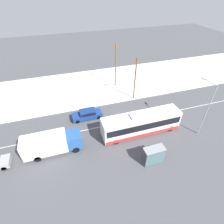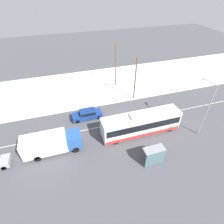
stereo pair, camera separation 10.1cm
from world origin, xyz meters
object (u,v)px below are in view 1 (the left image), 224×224
utility_pole_snowlot (116,65)px  box_truck (51,143)px  sedan_car (87,114)px  utility_pole_roadside (135,79)px  bus_shelter (155,154)px  streetlamp (206,104)px  pedestrian_at_stop (149,148)px  city_bus (141,124)px

utility_pole_snowlot → box_truck: bearing=-133.1°
sedan_car → utility_pole_snowlot: utility_pole_snowlot is taller
utility_pole_roadside → bus_shelter: bearing=-103.5°
streetlamp → utility_pole_roadside: streetlamp is taller
box_truck → utility_pole_roadside: 17.83m
pedestrian_at_stop → bus_shelter: bearing=-94.1°
streetlamp → utility_pole_roadside: 12.49m
pedestrian_at_stop → utility_pole_snowlot: utility_pole_snowlot is taller
utility_pole_snowlot → pedestrian_at_stop: bearing=-95.0°
sedan_car → utility_pole_snowlot: bearing=-131.1°
pedestrian_at_stop → streetlamp: size_ratio=0.20×
city_bus → bus_shelter: bearing=-98.0°
box_truck → utility_pole_snowlot: 20.22m
sedan_car → pedestrian_at_stop: size_ratio=2.92×
city_bus → utility_pole_roadside: 9.50m
pedestrian_at_stop → streetlamp: streetlamp is taller
sedan_car → utility_pole_roadside: utility_pole_roadside is taller
box_truck → sedan_car: size_ratio=1.55×
box_truck → pedestrian_at_stop: (12.02, -4.11, -0.62)m
city_bus → utility_pole_roadside: size_ratio=1.44×
pedestrian_at_stop → utility_pole_roadside: size_ratio=0.20×
streetlamp → utility_pole_snowlot: utility_pole_snowlot is taller
bus_shelter → utility_pole_roadside: utility_pole_roadside is taller
box_truck → streetlamp: size_ratio=0.91×
bus_shelter → utility_pole_roadside: (3.45, 14.38, 2.55)m
streetlamp → sedan_car: bearing=151.7°
bus_shelter → utility_pole_roadside: size_ratio=0.32×
sedan_car → streetlamp: size_ratio=0.59×
pedestrian_at_stop → city_bus: bearing=80.6°
bus_shelter → utility_pole_snowlot: (1.75, 20.31, 2.93)m
pedestrian_at_stop → bus_shelter: size_ratio=0.63×
sedan_car → bus_shelter: bus_shelter is taller
utility_pole_roadside → sedan_car: bearing=-162.0°
pedestrian_at_stop → utility_pole_snowlot: size_ratio=0.19×
city_bus → streetlamp: bearing=-16.7°
box_truck → utility_pole_roadside: (15.36, 8.69, 2.59)m
city_bus → sedan_car: 8.96m
city_bus → utility_pole_snowlot: (0.97, 14.69, 2.92)m
city_bus → box_truck: 12.69m
city_bus → pedestrian_at_stop: size_ratio=7.09×
sedan_car → streetlamp: bearing=151.7°
streetlamp → pedestrian_at_stop: bearing=-169.7°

